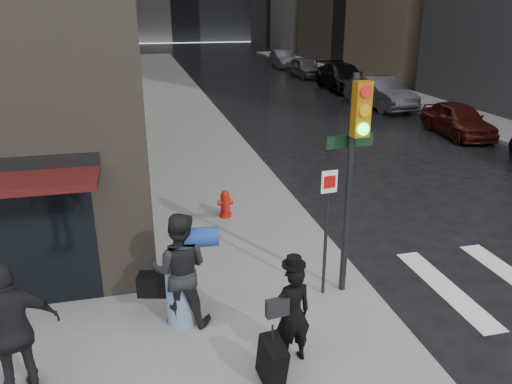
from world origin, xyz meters
TOP-DOWN VIEW (x-y plane):
  - ground at (0.00, 0.00)m, footprint 140.00×140.00m
  - sidewalk_left at (0.00, 27.00)m, footprint 4.00×50.00m
  - sidewalk_right at (13.50, 27.00)m, footprint 3.00×50.00m
  - man_overcoat at (-0.23, -0.55)m, footprint 0.92×1.00m
  - man_jeans at (-1.65, 0.91)m, footprint 1.40×1.03m
  - man_greycoat at (-3.95, -0.28)m, footprint 1.29×0.91m
  - traffic_light at (1.38, 1.14)m, footprint 1.01×0.50m
  - fire_hydrant at (-0.13, 5.19)m, footprint 0.39×0.31m
  - parked_car_1 at (11.04, 11.80)m, footprint 2.02×4.27m
  - parked_car_2 at (10.67, 18.17)m, footprint 2.22×5.10m
  - parked_car_3 at (11.16, 24.54)m, footprint 2.59×5.84m
  - parked_car_4 at (10.72, 30.91)m, footprint 2.16×4.50m
  - parked_car_5 at (10.88, 37.28)m, footprint 1.80×4.64m

SIDE VIEW (x-z plane):
  - ground at x=0.00m, z-range 0.00..0.00m
  - sidewalk_left at x=0.00m, z-range 0.00..0.15m
  - sidewalk_right at x=13.50m, z-range 0.00..0.15m
  - fire_hydrant at x=-0.13m, z-range 0.11..0.82m
  - parked_car_1 at x=11.04m, z-range 0.00..1.41m
  - parked_car_4 at x=10.72m, z-range 0.00..1.48m
  - parked_car_5 at x=10.88m, z-range 0.00..1.50m
  - parked_car_2 at x=10.67m, z-range 0.00..1.63m
  - parked_car_3 at x=11.16m, z-range 0.00..1.67m
  - man_overcoat at x=-0.23m, z-range 0.00..1.79m
  - man_jeans at x=-1.65m, z-range 0.15..2.15m
  - man_greycoat at x=-3.95m, z-range 0.15..2.18m
  - traffic_light at x=1.38m, z-range 0.74..4.78m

